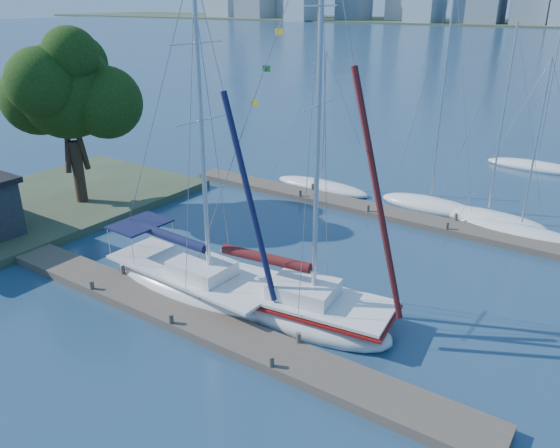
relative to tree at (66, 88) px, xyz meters
The scene contains 12 objects.
ground 17.81m from the tree, 22.23° to the right, with size 700.00×700.00×0.00m, color #162849.
near_dock 17.72m from the tree, 22.23° to the right, with size 26.00×2.00×0.40m, color brown.
far_dock 20.96m from the tree, 30.44° to the left, with size 30.00×1.80×0.36m, color brown.
shore 8.31m from the tree, 124.56° to the right, with size 12.00×22.00×0.50m, color #38472D.
tree is the anchor object (origin of this frame).
sailboat_navy 15.43m from the tree, 16.85° to the right, with size 9.63×3.52×14.56m.
sailboat_maroon 19.55m from the tree, ahead, with size 9.84×4.27×16.26m.
bg_boat_1 17.87m from the tree, 48.17° to the left, with size 7.45×4.57×9.76m.
bg_boat_2 23.70m from the tree, 34.30° to the left, with size 6.87×4.70×14.12m.
bg_boat_3 26.61m from the tree, 29.39° to the left, with size 7.23×4.19×11.78m.
bg_boat_4 27.93m from the tree, 24.77° to the left, with size 7.18×4.16×10.20m.
bg_boat_7 35.15m from the tree, 49.22° to the left, with size 7.70×3.45×12.11m.
Camera 1 is at (14.38, -14.06, 12.65)m, focal length 35.00 mm.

